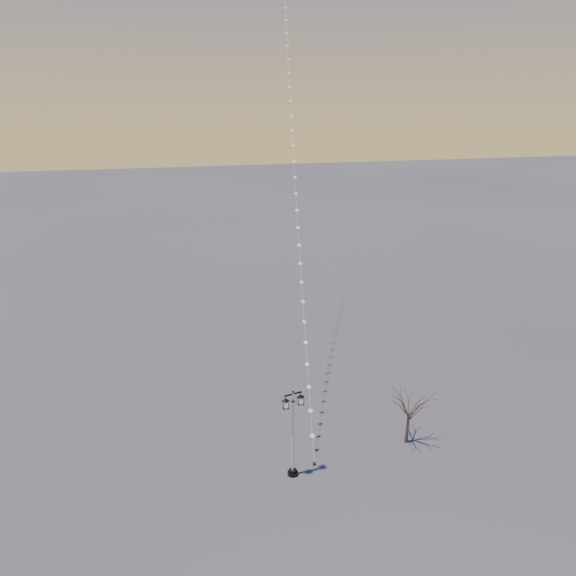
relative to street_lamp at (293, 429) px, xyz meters
name	(u,v)px	position (x,y,z in m)	size (l,w,h in m)	color
ground	(307,472)	(0.83, -0.01, -3.01)	(300.00, 300.00, 0.00)	#434544
street_lamp	(293,429)	(0.00, 0.00, 0.00)	(1.36, 0.66, 5.44)	black
bare_tree	(409,408)	(7.60, 1.19, -0.55)	(2.14, 2.14, 3.55)	#4A3129
kite_train	(293,123)	(5.32, 20.55, 15.24)	(8.39, 40.68, 36.74)	black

